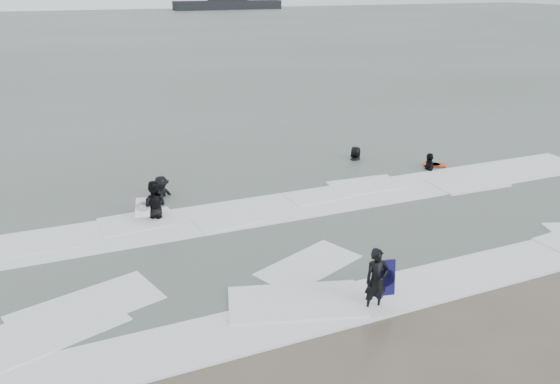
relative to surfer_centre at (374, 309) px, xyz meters
name	(u,v)px	position (x,y,z in m)	size (l,w,h in m)	color
ground	(350,291)	(-0.17, 1.00, 0.00)	(320.00, 320.00, 0.00)	brown
sea	(95,35)	(-0.17, 81.00, 0.06)	(320.00, 320.00, 0.00)	#47544C
surfer_centre	(374,309)	(0.00, 0.00, 0.00)	(0.63, 0.41, 1.73)	black
surfer_wading	(155,219)	(-4.19, 7.88, 0.00)	(0.96, 0.75, 1.98)	black
surfer_breaker	(162,198)	(-3.59, 9.73, 0.00)	(1.13, 0.65, 1.76)	black
surfer_right_near	(429,170)	(8.08, 8.61, 0.00)	(1.14, 0.47, 1.94)	black
surfer_right_far	(355,161)	(5.74, 11.06, 0.00)	(0.89, 0.58, 1.82)	black
surf_foam	(295,235)	(-0.17, 4.70, 0.04)	(30.03, 9.06, 0.09)	white
bodyboards	(326,205)	(1.44, 5.62, 0.50)	(14.07, 9.48, 1.25)	#110F46
vessel_horizon	(228,4)	(42.44, 149.55, 1.57)	(31.25, 5.58, 4.24)	black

